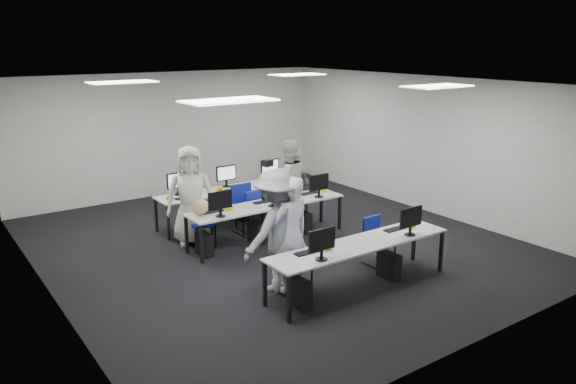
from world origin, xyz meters
TOP-DOWN VIEW (x-y plane):
  - room at (0.00, 0.00)m, footprint 9.00×9.02m
  - ceiling_panels at (0.00, 0.00)m, footprint 5.20×4.60m
  - desk_front at (0.00, -2.40)m, footprint 3.20×0.70m
  - desk_mid at (0.00, 0.20)m, footprint 3.20×0.70m
  - desk_back at (0.00, 1.60)m, footprint 3.20×0.70m
  - equipment_front at (-0.19, -2.42)m, footprint 2.51×0.41m
  - equipment_mid at (-0.19, 0.18)m, footprint 2.91×0.41m
  - equipment_back at (0.19, 1.62)m, footprint 2.91×0.41m
  - chair_0 at (-0.94, -1.89)m, footprint 0.57×0.60m
  - chair_1 at (0.90, -1.89)m, footprint 0.43×0.46m
  - chair_2 at (-1.15, 0.69)m, footprint 0.43×0.46m
  - chair_3 at (-0.08, 0.85)m, footprint 0.48×0.52m
  - chair_4 at (0.99, 0.77)m, footprint 0.48×0.52m
  - chair_5 at (-0.98, 0.92)m, footprint 0.52×0.55m
  - chair_6 at (0.04, 0.92)m, footprint 0.44×0.47m
  - chair_7 at (1.07, 1.12)m, footprint 0.58×0.61m
  - handbag at (-1.34, 0.31)m, footprint 0.41×0.34m
  - student_0 at (-0.92, -1.86)m, footprint 0.70×0.50m
  - student_1 at (0.95, 0.87)m, footprint 0.98×0.84m
  - student_2 at (-1.24, 0.92)m, footprint 1.07×0.91m
  - student_3 at (1.14, 0.90)m, footprint 0.98×0.61m
  - photographer at (-1.07, -1.70)m, footprint 1.34×0.92m
  - dslr_camera at (-1.10, -1.52)m, footprint 0.17×0.20m

SIDE VIEW (x-z plane):
  - chair_2 at x=-1.15m, z-range -0.15..0.67m
  - chair_1 at x=0.90m, z-range -0.15..0.67m
  - chair_5 at x=-0.98m, z-range -0.15..0.68m
  - chair_6 at x=0.04m, z-range -0.16..0.70m
  - chair_4 at x=0.99m, z-range -0.16..0.72m
  - chair_0 at x=-0.94m, z-range -0.17..0.76m
  - chair_3 at x=-0.08m, z-range -0.18..0.78m
  - chair_7 at x=1.07m, z-range -0.18..0.80m
  - equipment_mid at x=-0.19m, z-range -0.24..0.95m
  - equipment_back at x=0.19m, z-range -0.24..0.95m
  - equipment_front at x=-0.19m, z-range -0.24..0.95m
  - desk_front at x=0.00m, z-range 0.32..1.05m
  - desk_mid at x=0.00m, z-range 0.32..1.05m
  - desk_back at x=0.00m, z-range 0.32..1.05m
  - student_3 at x=1.14m, z-range 0.00..1.55m
  - handbag at x=-1.34m, z-range 0.73..1.01m
  - student_1 at x=0.95m, z-range 0.00..1.77m
  - student_0 at x=-0.92m, z-range 0.00..1.80m
  - student_2 at x=-1.24m, z-range 0.00..1.87m
  - photographer at x=-1.07m, z-range 0.00..1.90m
  - room at x=0.00m, z-range 0.00..3.00m
  - dslr_camera at x=-1.10m, z-range 1.92..2.02m
  - ceiling_panels at x=0.00m, z-range 2.98..2.99m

